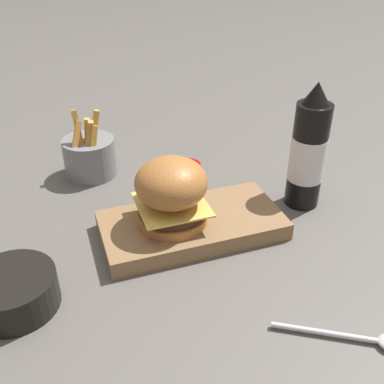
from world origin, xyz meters
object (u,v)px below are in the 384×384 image
(ketchup_bottle, at_px, (308,153))
(spoon, at_px, (378,341))
(fries_basket, at_px, (90,156))
(side_bowl, at_px, (13,291))
(serving_board, at_px, (192,225))
(burger, at_px, (171,192))

(ketchup_bottle, distance_m, spoon, 0.34)
(ketchup_bottle, height_order, spoon, ketchup_bottle)
(fries_basket, height_order, side_bowl, fries_basket)
(serving_board, bearing_deg, spoon, 115.85)
(side_bowl, bearing_deg, fries_basket, -114.51)
(fries_basket, distance_m, side_bowl, 0.36)
(fries_basket, bearing_deg, ketchup_bottle, 146.21)
(ketchup_bottle, xyz_separation_m, fries_basket, (0.35, -0.23, -0.06))
(serving_board, bearing_deg, ketchup_bottle, -174.42)
(side_bowl, xyz_separation_m, spoon, (-0.42, 0.22, -0.02))
(burger, bearing_deg, serving_board, 175.99)
(ketchup_bottle, xyz_separation_m, spoon, (0.08, 0.31, -0.10))
(burger, height_order, fries_basket, same)
(side_bowl, relative_size, spoon, 0.74)
(serving_board, height_order, side_bowl, side_bowl)
(burger, relative_size, spoon, 0.71)
(fries_basket, xyz_separation_m, spoon, (-0.27, 0.55, -0.03))
(burger, bearing_deg, ketchup_bottle, -175.66)
(burger, height_order, ketchup_bottle, ketchup_bottle)
(serving_board, height_order, ketchup_bottle, ketchup_bottle)
(serving_board, distance_m, ketchup_bottle, 0.24)
(side_bowl, bearing_deg, burger, -162.38)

